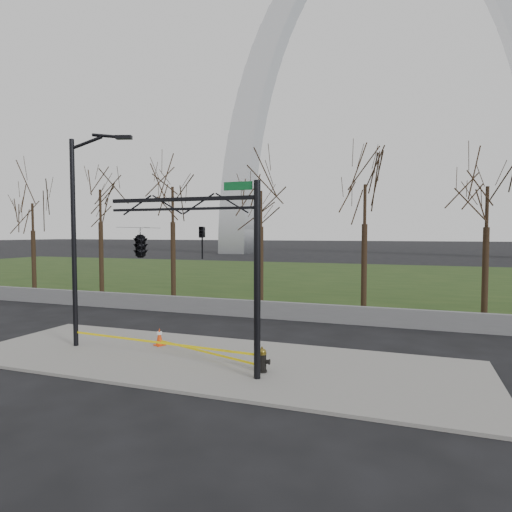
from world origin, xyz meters
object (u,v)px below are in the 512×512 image
(fire_hydrant, at_px, (262,360))
(traffic_cone, at_px, (159,337))
(traffic_signal_mast, at_px, (161,243))
(street_light, at_px, (79,227))

(fire_hydrant, xyz_separation_m, traffic_cone, (-4.80, 1.70, -0.02))
(traffic_signal_mast, bearing_deg, street_light, 162.14)
(street_light, bearing_deg, fire_hydrant, -22.70)
(street_light, xyz_separation_m, traffic_signal_mast, (4.43, -1.34, -0.55))
(fire_hydrant, height_order, street_light, street_light)
(street_light, bearing_deg, traffic_cone, 2.45)
(fire_hydrant, distance_m, traffic_cone, 5.09)
(fire_hydrant, distance_m, traffic_signal_mast, 4.92)
(street_light, bearing_deg, traffic_signal_mast, -34.57)
(fire_hydrant, height_order, traffic_signal_mast, traffic_signal_mast)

